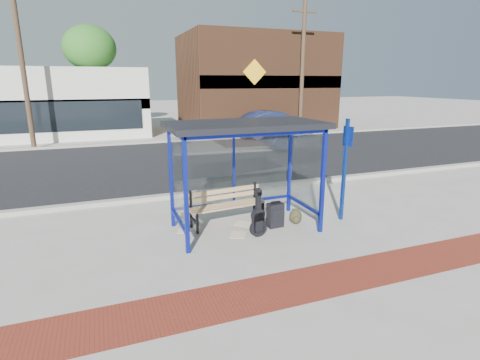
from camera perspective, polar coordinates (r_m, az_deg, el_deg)
name	(u,v)px	position (r m, az deg, el deg)	size (l,w,h in m)	color
ground	(245,229)	(8.60, 0.79, -7.42)	(120.00, 120.00, 0.00)	#B2ADA0
brick_paver_strip	(303,285)	(6.49, 9.55, -15.44)	(60.00, 1.00, 0.01)	maroon
curb_near	(210,192)	(11.17, -4.67, -1.83)	(60.00, 0.25, 0.12)	gray
street_asphalt	(176,161)	(16.01, -9.77, 2.89)	(60.00, 10.00, 0.00)	black
curb_far	(157,142)	(20.95, -12.52, 5.71)	(60.00, 0.25, 0.12)	gray
far_sidewalk	(152,138)	(22.82, -13.23, 6.26)	(60.00, 4.00, 0.01)	#B2ADA0
bus_shelter	(244,138)	(8.11, 0.66, 6.43)	(3.30, 1.80, 2.42)	#0D1993
storefront_brown	(254,82)	(28.10, 2.22, 14.72)	(10.00, 7.08, 6.40)	#59331E
tree_mid	(90,48)	(29.48, -21.95, 18.10)	(3.60, 3.60, 7.03)	#4C3826
tree_right	(288,54)	(33.27, 7.32, 18.51)	(3.60, 3.60, 7.03)	#4C3826
utility_pole_west	(22,62)	(21.04, -30.28, 15.23)	(1.60, 0.24, 8.00)	#4C3826
utility_pole_east	(302,67)	(23.99, 9.50, 16.68)	(1.60, 0.24, 8.00)	#4C3826
bench	(226,203)	(8.74, -2.10, -3.58)	(1.90, 0.64, 0.88)	black
guitar_bag	(258,220)	(8.07, 2.75, -6.12)	(0.38, 0.17, 1.01)	black
suitcase	(275,215)	(8.63, 5.39, -5.36)	(0.37, 0.25, 0.62)	black
backpack	(296,217)	(8.92, 8.48, -5.58)	(0.35, 0.33, 0.36)	#292817
sign_post	(345,164)	(9.11, 15.70, 2.31)	(0.12, 0.30, 2.43)	navy
newspaper_a	(186,231)	(8.56, -8.28, -7.67)	(0.36, 0.28, 0.01)	white
newspaper_b	(238,235)	(8.26, -0.31, -8.35)	(0.41, 0.32, 0.01)	white
newspaper_c	(244,224)	(8.86, 0.57, -6.71)	(0.41, 0.32, 0.01)	white
parked_car	(274,124)	(22.54, 5.19, 8.48)	(1.66, 4.75, 1.57)	#1C254F
fire_hydrant	(319,127)	(25.05, 11.89, 7.94)	(0.31, 0.21, 0.70)	red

